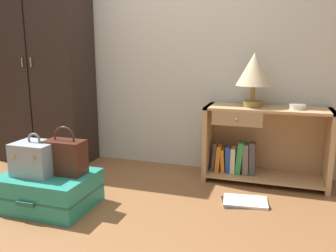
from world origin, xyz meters
TOP-DOWN VIEW (x-y plane):
  - ground_plane at (0.00, 0.00)m, footprint 9.00×9.00m
  - back_wall at (0.00, 1.50)m, footprint 6.40×0.10m
  - wardrobe at (-1.25, 1.20)m, footprint 0.96×0.47m
  - bookshelf at (0.93, 1.25)m, footprint 1.05×0.38m
  - table_lamp at (0.85, 1.24)m, footprint 0.30×0.30m
  - bowl at (1.21, 1.22)m, footprint 0.13×0.13m
  - suitcase_large at (-0.51, 0.22)m, footprint 0.66×0.51m
  - train_case at (-0.59, 0.20)m, footprint 0.30×0.25m
  - handbag at (-0.39, 0.27)m, footprint 0.29×0.16m
  - bottle at (-0.95, 0.30)m, footprint 0.06×0.06m
  - open_book_on_floor at (0.87, 0.74)m, footprint 0.40×0.32m

SIDE VIEW (x-z plane):
  - ground_plane at x=0.00m, z-range 0.00..0.00m
  - open_book_on_floor at x=0.87m, z-range 0.00..0.02m
  - bottle at x=-0.95m, z-range -0.01..0.17m
  - suitcase_large at x=-0.51m, z-range 0.00..0.25m
  - bookshelf at x=0.93m, z-range 0.00..0.67m
  - train_case at x=-0.59m, z-range 0.22..0.53m
  - handbag at x=-0.39m, z-range 0.21..0.56m
  - bowl at x=1.21m, z-range 0.67..0.71m
  - table_lamp at x=0.85m, z-range 0.74..1.20m
  - wardrobe at x=-1.25m, z-range 0.00..2.07m
  - back_wall at x=0.00m, z-range 0.00..2.60m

